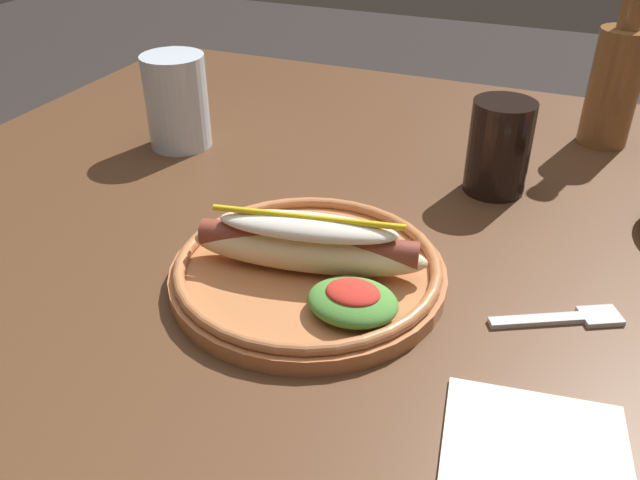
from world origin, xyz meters
The scene contains 7 objects.
dining_table centered at (0.00, 0.00, 0.65)m, with size 1.28×1.05×0.74m.
hot_dog_plate centered at (-0.05, -0.13, 0.76)m, with size 0.27×0.27×0.08m.
fork centered at (0.18, -0.09, 0.74)m, with size 0.11×0.07×0.00m.
soda_cup centered at (0.07, 0.14, 0.80)m, with size 0.07×0.07×0.11m, color black.
water_cup centered at (-0.35, 0.11, 0.80)m, with size 0.08×0.08×0.13m, color silver.
glass_bottle centered at (0.19, 0.34, 0.83)m, with size 0.07×0.07×0.25m.
napkin centered at (0.17, -0.25, 0.74)m, with size 0.13×0.12×0.00m, color white.
Camera 1 is at (0.15, -0.60, 1.12)m, focal length 37.08 mm.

